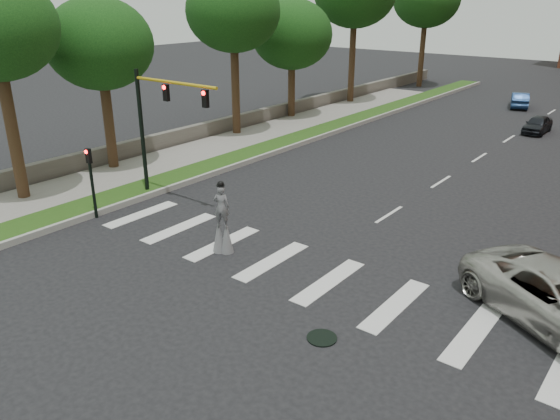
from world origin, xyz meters
name	(u,v)px	position (x,y,z in m)	size (l,w,h in m)	color
ground_plane	(283,282)	(0.00, 0.00, 0.00)	(160.00, 160.00, 0.00)	black
grass_median	(325,129)	(-11.50, 20.00, 0.12)	(2.00, 60.00, 0.25)	#1F4213
median_curb	(337,131)	(-10.45, 20.00, 0.14)	(0.20, 60.00, 0.28)	#999A94
sidewalk_left	(199,152)	(-14.50, 10.00, 0.09)	(4.00, 60.00, 0.18)	gray
stone_wall	(283,111)	(-17.00, 22.00, 0.55)	(0.50, 56.00, 1.10)	#57524B
manhole	(322,338)	(3.00, -2.00, 0.02)	(0.90, 0.90, 0.04)	black
traffic_signal	(157,116)	(-9.78, 3.00, 4.15)	(5.30, 0.23, 6.20)	black
secondary_signal	(91,177)	(-10.30, -0.50, 1.95)	(0.25, 0.21, 3.23)	black
stilt_performer	(222,225)	(-3.32, 0.47, 1.15)	(0.81, 0.65, 2.94)	#382516
car_near	(538,124)	(1.01, 29.11, 0.62)	(1.46, 3.63, 1.24)	black
car_mid	(520,100)	(-2.86, 38.38, 0.67)	(1.42, 4.07, 1.34)	navy
tree_1	(100,45)	(-15.89, 4.54, 6.94)	(5.73, 5.73, 9.42)	#382516
tree_2	(233,12)	(-15.86, 15.09, 8.37)	(6.34, 6.34, 11.11)	#382516
tree_3	(292,35)	(-16.34, 22.28, 6.52)	(6.33, 6.33, 9.24)	#382516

